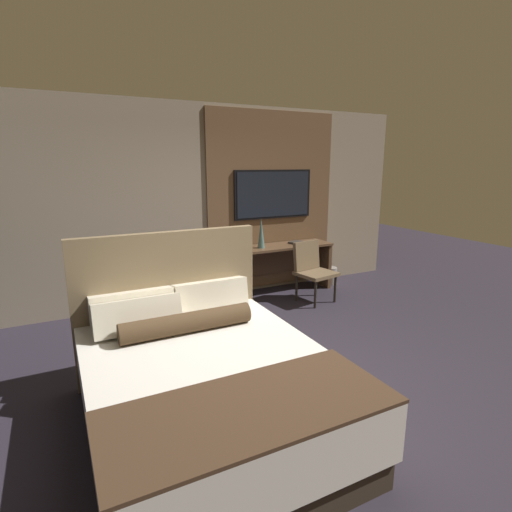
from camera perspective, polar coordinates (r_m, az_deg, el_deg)
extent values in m
plane|color=#28232D|center=(3.92, 3.47, -17.23)|extent=(16.00, 16.00, 0.00)
cube|color=gray|center=(5.80, -9.52, 7.22)|extent=(7.20, 0.06, 2.80)
cube|color=brown|center=(6.29, 2.32, 7.83)|extent=(2.15, 0.03, 2.70)
cube|color=#33281E|center=(3.23, -6.36, -22.36)|extent=(1.63, 2.01, 0.22)
cube|color=silver|center=(3.06, -6.51, -17.67)|extent=(1.68, 2.07, 0.39)
cube|color=#422D1E|center=(2.42, -0.65, -20.83)|extent=(1.70, 0.72, 0.02)
cube|color=#7F6B4C|center=(3.88, -12.24, -6.64)|extent=(1.71, 0.08, 1.37)
cube|color=beige|center=(3.66, -17.20, -7.04)|extent=(0.71, 0.23, 0.31)
cube|color=beige|center=(3.83, -6.52, -5.61)|extent=(0.71, 0.23, 0.31)
cube|color=beige|center=(3.47, -16.59, -8.14)|extent=(0.71, 0.25, 0.32)
cylinder|color=#4C3823|center=(3.38, -9.78, -9.36)|extent=(1.09, 0.17, 0.17)
cube|color=brown|center=(6.15, 3.50, 1.38)|extent=(1.65, 0.49, 0.03)
cube|color=brown|center=(5.89, -3.26, -2.90)|extent=(0.06, 0.44, 0.71)
cube|color=brown|center=(6.66, 9.38, -1.15)|extent=(0.06, 0.44, 0.71)
cube|color=brown|center=(6.41, 2.44, -0.90)|extent=(1.53, 0.02, 0.36)
cube|color=black|center=(6.25, 2.48, 8.81)|extent=(1.32, 0.04, 0.74)
cube|color=black|center=(6.23, 2.57, 8.80)|extent=(1.24, 0.01, 0.68)
cube|color=brown|center=(5.83, 8.59, -2.52)|extent=(0.58, 0.56, 0.05)
cube|color=brown|center=(5.92, 7.22, 0.10)|extent=(0.47, 0.18, 0.42)
cylinder|color=black|center=(5.63, 8.47, -5.46)|extent=(0.04, 0.04, 0.40)
cylinder|color=black|center=(5.91, 11.22, -4.66)|extent=(0.04, 0.04, 0.40)
cylinder|color=black|center=(5.89, 5.81, -4.55)|extent=(0.04, 0.04, 0.40)
cylinder|color=black|center=(6.16, 8.56, -3.83)|extent=(0.04, 0.04, 0.40)
cone|color=#4C706B|center=(5.91, 0.75, 3.27)|extent=(0.11, 0.11, 0.44)
cube|color=#332D28|center=(6.32, 5.72, 1.96)|extent=(0.26, 0.22, 0.03)
cylinder|color=gray|center=(6.82, 10.55, -2.76)|extent=(0.22, 0.22, 0.28)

